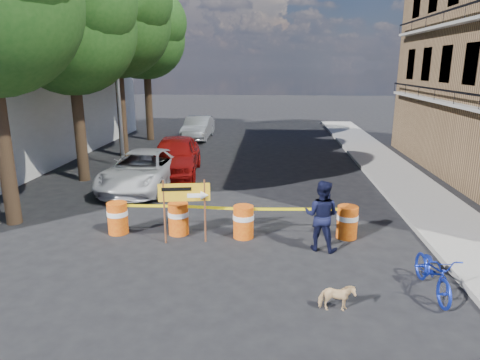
# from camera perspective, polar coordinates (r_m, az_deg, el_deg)

# --- Properties ---
(ground) EXTENTS (120.00, 120.00, 0.00)m
(ground) POSITION_cam_1_polar(r_m,az_deg,el_deg) (10.67, -0.89, -10.48)
(ground) COLOR black
(ground) RESTS_ON ground
(sidewalk_east) EXTENTS (2.40, 40.00, 0.15)m
(sidewalk_east) POSITION_cam_1_polar(r_m,az_deg,el_deg) (17.09, 22.19, -1.45)
(sidewalk_east) COLOR gray
(sidewalk_east) RESTS_ON ground
(tree_mid_a) EXTENTS (5.25, 5.00, 8.68)m
(tree_mid_a) POSITION_cam_1_polar(r_m,az_deg,el_deg) (18.30, -21.55, 18.46)
(tree_mid_a) COLOR #332316
(tree_mid_a) RESTS_ON ground
(tree_mid_b) EXTENTS (5.67, 5.40, 9.62)m
(tree_mid_b) POSITION_cam_1_polar(r_m,az_deg,el_deg) (22.99, -16.14, 19.77)
(tree_mid_b) COLOR #332316
(tree_mid_b) RESTS_ON ground
(tree_far) EXTENTS (5.04, 4.80, 8.84)m
(tree_far) POSITION_cam_1_polar(r_m,az_deg,el_deg) (27.70, -12.41, 18.05)
(tree_far) COLOR #332316
(tree_far) RESTS_ON ground
(streetlamp) EXTENTS (1.25, 0.18, 8.00)m
(streetlamp) POSITION_cam_1_polar(r_m,az_deg,el_deg) (20.26, -15.92, 13.86)
(streetlamp) COLOR gray
(streetlamp) RESTS_ON ground
(barrel_far_left) EXTENTS (0.58, 0.58, 0.90)m
(barrel_far_left) POSITION_cam_1_polar(r_m,az_deg,el_deg) (12.53, -16.00, -4.80)
(barrel_far_left) COLOR red
(barrel_far_left) RESTS_ON ground
(barrel_mid_left) EXTENTS (0.58, 0.58, 0.90)m
(barrel_mid_left) POSITION_cam_1_polar(r_m,az_deg,el_deg) (12.12, -8.21, -5.03)
(barrel_mid_left) COLOR red
(barrel_mid_left) RESTS_ON ground
(barrel_mid_right) EXTENTS (0.58, 0.58, 0.90)m
(barrel_mid_right) POSITION_cam_1_polar(r_m,az_deg,el_deg) (11.76, 0.46, -5.51)
(barrel_mid_right) COLOR red
(barrel_mid_right) RESTS_ON ground
(barrel_far_right) EXTENTS (0.58, 0.58, 0.90)m
(barrel_far_right) POSITION_cam_1_polar(r_m,az_deg,el_deg) (12.10, 14.10, -5.38)
(barrel_far_right) COLOR red
(barrel_far_right) RESTS_ON ground
(detour_sign) EXTENTS (1.34, 0.32, 1.74)m
(detour_sign) POSITION_cam_1_polar(r_m,az_deg,el_deg) (11.25, -6.60, -2.30)
(detour_sign) COLOR #592D19
(detour_sign) RESTS_ON ground
(pedestrian) EXTENTS (1.08, 0.96, 1.84)m
(pedestrian) POSITION_cam_1_polar(r_m,az_deg,el_deg) (11.06, 10.81, -4.67)
(pedestrian) COLOR black
(pedestrian) RESTS_ON ground
(bicycle) EXTENTS (0.67, 0.98, 1.82)m
(bicycle) POSITION_cam_1_polar(r_m,az_deg,el_deg) (9.69, 24.66, -8.79)
(bicycle) COLOR #1429A9
(bicycle) RESTS_ON ground
(dog) EXTENTS (0.69, 0.33, 0.57)m
(dog) POSITION_cam_1_polar(r_m,az_deg,el_deg) (8.71, 12.76, -15.04)
(dog) COLOR #E3BC82
(dog) RESTS_ON ground
(suv_white) EXTENTS (2.60, 5.23, 1.42)m
(suv_white) POSITION_cam_1_polar(r_m,az_deg,el_deg) (16.85, -12.80, 1.32)
(suv_white) COLOR silver
(suv_white) RESTS_ON ground
(sedan_red) EXTENTS (2.42, 5.05, 1.66)m
(sedan_red) POSITION_cam_1_polar(r_m,az_deg,el_deg) (18.65, -8.62, 3.22)
(sedan_red) COLOR #9F100D
(sedan_red) RESTS_ON ground
(sedan_silver) EXTENTS (1.58, 4.37, 1.43)m
(sedan_silver) POSITION_cam_1_polar(r_m,az_deg,el_deg) (27.77, -5.60, 6.93)
(sedan_silver) COLOR #A6A8AD
(sedan_silver) RESTS_ON ground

